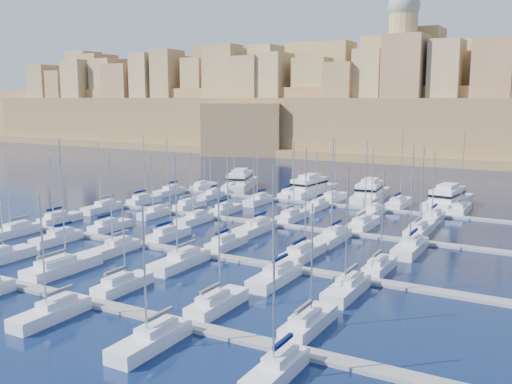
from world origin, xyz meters
The scene contains 54 objects.
ground centered at (0.00, 0.00, 0.00)m, with size 600.00×600.00×0.00m, color #081332.
pontoon_near centered at (0.00, -34.00, 0.20)m, with size 84.00×2.00×0.40m, color slate.
pontoon_mid_near centered at (0.00, -12.00, 0.20)m, with size 84.00×2.00×0.40m, color slate.
pontoon_mid_far centered at (0.00, 10.00, 0.20)m, with size 84.00×2.00×0.40m, color slate.
pontoon_far centered at (0.00, 32.00, 0.20)m, with size 84.00×2.00×0.40m, color slate.
sailboat_1 centered at (-23.18, -28.35, 0.74)m, with size 2.86×9.53×13.25m.
sailboat_2 centered at (-12.01, -27.64, 0.79)m, with size 3.30×10.99×17.57m.
sailboat_3 centered at (-0.51, -29.02, 0.71)m, with size 2.45×8.18×11.16m.
sailboat_4 centered at (12.47, -28.71, 0.74)m, with size 2.64×8.79×14.26m.
sailboat_5 centered at (23.11, -28.76, 0.73)m, with size 2.61×8.69×12.71m.
sailboat_9 centered at (-0.68, -39.26, 0.73)m, with size 2.62×8.73×13.35m.
sailboat_10 centered at (12.41, -39.42, 0.74)m, with size 2.72×9.08×13.59m.
sailboat_11 centered at (24.85, -38.91, 0.73)m, with size 2.41×8.03×13.36m.
sailboat_12 centered at (-35.60, -6.86, 0.73)m, with size 2.55×8.49×12.93m.
sailboat_13 centered at (-23.49, -6.95, 0.73)m, with size 2.49×8.31×13.12m.
sailboat_14 centered at (-11.03, -6.85, 0.74)m, with size 2.56×8.52×13.67m.
sailboat_15 centered at (-0.15, -6.91, 0.73)m, with size 2.52×8.40×13.27m.
sailboat_16 centered at (12.16, -6.23, 0.76)m, with size 2.93×9.78×15.86m.
sailboat_17 centered at (23.43, -7.10, 0.73)m, with size 2.40×8.01×13.26m.
sailboat_18 centered at (-34.46, -17.47, 0.75)m, with size 2.75×9.16×14.19m.
sailboat_19 centered at (-24.61, -17.20, 0.74)m, with size 2.59×8.63×13.91m.
sailboat_20 centered at (-12.64, -17.17, 0.73)m, with size 2.57×8.57×12.86m.
sailboat_21 centered at (-0.38, -17.98, 0.77)m, with size 3.06×10.21×15.51m.
sailboat_22 centered at (13.70, -17.69, 0.76)m, with size 2.88×9.61×14.88m.
sailboat_23 centered at (22.87, -17.55, 0.75)m, with size 2.80×9.33×15.04m.
sailboat_24 centered at (-34.84, 15.12, 0.75)m, with size 2.54×8.45×15.01m.
sailboat_25 centered at (-22.82, 15.10, 0.72)m, with size 2.52×8.41×12.03m.
sailboat_26 centered at (-14.06, 15.05, 0.73)m, with size 2.49×8.31×13.49m.
sailboat_27 centered at (0.04, 15.39, 0.75)m, with size 2.70×9.00×14.89m.
sailboat_28 centered at (13.47, 15.80, 0.76)m, with size 2.95×9.84×15.39m.
sailboat_29 centered at (23.02, 15.86, 0.76)m, with size 2.99×9.96×14.83m.
sailboat_30 centered at (-36.21, 4.51, 0.75)m, with size 2.76×9.21×14.23m.
sailboat_31 centered at (-23.99, 5.39, 0.72)m, with size 2.23×7.42×12.12m.
sailboat_32 centered at (-14.16, 4.71, 0.73)m, with size 2.64×8.80×12.82m.
sailboat_33 centered at (-1.23, 4.01, 0.76)m, with size 3.07×10.22×14.89m.
sailboat_34 centered at (12.41, 4.23, 0.77)m, with size 2.93×9.77×16.60m.
sailboat_35 centered at (24.58, 3.98, 0.77)m, with size 3.08×10.28×16.07m.
sailboat_36 centered at (-34.57, 36.99, 0.73)m, with size 2.46×8.19×13.12m.
sailboat_37 centered at (-26.13, 37.12, 0.73)m, with size 2.54×8.45×12.84m.
sailboat_38 centered at (-10.88, 37.34, 0.74)m, with size 2.67×8.90×13.49m.
sailboat_39 centered at (-0.78, 37.70, 0.75)m, with size 2.89×9.64×13.86m.
sailboat_40 centered at (13.54, 38.01, 0.77)m, with size 3.08×10.27×15.94m.
sailboat_41 centered at (25.52, 37.84, 0.77)m, with size 2.98×9.92×16.17m.
sailboat_42 centered at (-36.94, 26.60, 0.74)m, with size 2.71×9.02×13.39m.
sailboat_43 centered at (-25.58, 27.24, 0.71)m, with size 2.31×7.72×11.77m.
sailboat_44 centered at (-13.38, 26.72, 0.73)m, with size 2.63×8.78×12.97m.
sailboat_45 centered at (-0.12, 27.20, 0.72)m, with size 2.34×7.80×12.33m.
sailboat_46 centered at (11.58, 26.46, 0.74)m, with size 2.80×9.32×12.99m.
sailboat_47 centered at (22.79, 26.37, 0.74)m, with size 2.85×9.49×13.11m.
motor_yacht_a centered at (-27.05, 42.16, 1.73)m, with size 10.78×18.77×5.25m.
motor_yacht_b centered at (-8.05, 41.68, 1.73)m, with size 6.98×17.48×5.25m.
motor_yacht_c centered at (6.12, 41.83, 1.73)m, with size 6.96×17.78×5.25m.
motor_yacht_d centered at (22.46, 42.01, 1.73)m, with size 7.32×18.21×5.25m.
fortified_city centered at (-0.19, 155.26, 14.74)m, with size 460.00×108.95×59.52m.
Camera 1 is at (44.36, -76.94, 22.35)m, focal length 40.00 mm.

